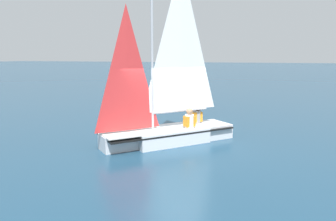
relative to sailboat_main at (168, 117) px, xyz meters
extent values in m
plane|color=navy|center=(-0.01, -0.01, -0.86)|extent=(260.00, 260.00, 0.00)
cube|color=silver|center=(-0.01, -0.01, -0.61)|extent=(2.69, 2.79, 0.49)
cube|color=silver|center=(-1.18, -1.34, -0.61)|extent=(1.26, 1.29, 0.49)
cube|color=silver|center=(1.16, 1.33, -0.61)|extent=(1.57, 1.56, 0.49)
cube|color=black|center=(-0.01, -0.01, -0.46)|extent=(3.99, 4.27, 0.05)
cube|color=silver|center=(-0.83, -0.95, -0.35)|extent=(2.30, 2.38, 0.04)
cylinder|color=#B7B7BC|center=(-0.38, -0.44, 2.38)|extent=(0.08, 0.08, 5.50)
cylinder|color=#B7B7BC|center=(0.31, 0.35, 0.19)|extent=(1.44, 1.63, 0.07)
pyramid|color=white|center=(0.31, 0.35, 2.62)|extent=(1.35, 1.53, 4.80)
pyramid|color=red|center=(-0.95, -1.08, 1.65)|extent=(1.05, 1.19, 3.83)
cube|color=black|center=(1.55, 1.76, -0.69)|extent=(0.08, 0.08, 0.34)
cube|color=black|center=(0.67, 0.23, -0.63)|extent=(0.37, 0.37, 0.45)
cylinder|color=white|center=(0.67, 0.23, -0.15)|extent=(0.42, 0.42, 0.50)
cube|color=orange|center=(0.67, 0.23, -0.13)|extent=(0.42, 0.43, 0.35)
sphere|color=#A87A56|center=(0.67, 0.23, 0.20)|extent=(0.22, 0.22, 0.22)
cube|color=black|center=(0.68, 1.10, -0.63)|extent=(0.37, 0.37, 0.45)
cylinder|color=gray|center=(0.68, 1.10, -0.15)|extent=(0.42, 0.42, 0.50)
cube|color=orange|center=(0.68, 1.10, -0.13)|extent=(0.42, 0.43, 0.35)
sphere|color=brown|center=(0.68, 1.10, 0.20)|extent=(0.22, 0.22, 0.22)
cylinder|color=white|center=(0.68, 1.10, 0.28)|extent=(0.29, 0.29, 0.06)
camera|label=1|loc=(3.66, -10.07, 2.03)|focal=35.00mm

